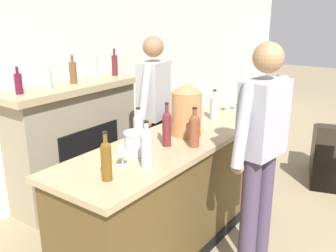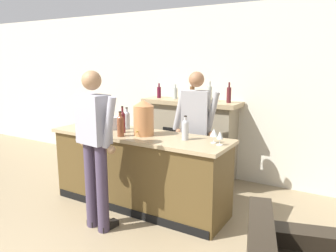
% 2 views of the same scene
% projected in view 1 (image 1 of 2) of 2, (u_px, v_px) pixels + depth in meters
% --- Properties ---
extents(wall_back_panel, '(12.00, 0.07, 2.75)m').
position_uv_depth(wall_back_panel, '(56.00, 72.00, 4.00)').
color(wall_back_panel, beige).
rests_on(wall_back_panel, ground_plane).
extents(bar_counter, '(2.44, 0.72, 0.98)m').
position_uv_depth(bar_counter, '(178.00, 190.00, 3.28)').
color(bar_counter, '#533E1E').
rests_on(bar_counter, ground_plane).
extents(fireplace_stone, '(1.61, 0.52, 1.59)m').
position_uv_depth(fireplace_stone, '(76.00, 141.00, 4.05)').
color(fireplace_stone, gray).
rests_on(fireplace_stone, ground_plane).
extents(person_customer, '(0.65, 0.34, 1.81)m').
position_uv_depth(person_customer, '(260.00, 156.00, 2.68)').
color(person_customer, '#41364C').
rests_on(person_customer, ground_plane).
extents(person_bartender, '(0.65, 0.36, 1.77)m').
position_uv_depth(person_bartender, '(154.00, 113.00, 3.89)').
color(person_bartender, '#23212F').
rests_on(person_bartender, ground_plane).
extents(copper_dispenser, '(0.26, 0.30, 0.45)m').
position_uv_depth(copper_dispenser, '(187.00, 109.00, 3.14)').
color(copper_dispenser, '#BE7A49').
rests_on(copper_dispenser, bar_counter).
extents(ice_bucket_steel, '(0.20, 0.20, 0.17)m').
position_uv_depth(ice_bucket_steel, '(137.00, 143.00, 2.75)').
color(ice_bucket_steel, silver).
rests_on(ice_bucket_steel, bar_counter).
extents(wine_bottle_riesling_slim, '(0.08, 0.08, 0.33)m').
position_uv_depth(wine_bottle_riesling_slim, '(147.00, 147.00, 2.50)').
color(wine_bottle_riesling_slim, '#ABAFB9').
rests_on(wine_bottle_riesling_slim, bar_counter).
extents(wine_bottle_chardonnay_pale, '(0.08, 0.08, 0.29)m').
position_uv_depth(wine_bottle_chardonnay_pale, '(214.00, 106.00, 3.63)').
color(wine_bottle_chardonnay_pale, '#ACACAE').
rests_on(wine_bottle_chardonnay_pale, bar_counter).
extents(wine_bottle_merlot_tall, '(0.08, 0.08, 0.30)m').
position_uv_depth(wine_bottle_merlot_tall, '(138.00, 128.00, 2.95)').
color(wine_bottle_merlot_tall, '#A4ABB1').
rests_on(wine_bottle_merlot_tall, bar_counter).
extents(wine_bottle_cabernet_heavy, '(0.07, 0.07, 0.32)m').
position_uv_depth(wine_bottle_cabernet_heavy, '(106.00, 159.00, 2.31)').
color(wine_bottle_cabernet_heavy, brown).
rests_on(wine_bottle_cabernet_heavy, bar_counter).
extents(wine_bottle_burgundy_dark, '(0.08, 0.08, 0.32)m').
position_uv_depth(wine_bottle_burgundy_dark, '(194.00, 129.00, 2.89)').
color(wine_bottle_burgundy_dark, brown).
rests_on(wine_bottle_burgundy_dark, bar_counter).
extents(wine_bottle_port_short, '(0.07, 0.07, 0.35)m').
position_uv_depth(wine_bottle_port_short, '(167.00, 127.00, 2.90)').
color(wine_bottle_port_short, maroon).
rests_on(wine_bottle_port_short, bar_counter).
extents(wine_glass_front_left, '(0.07, 0.07, 0.16)m').
position_uv_depth(wine_glass_front_left, '(236.00, 100.00, 3.97)').
color(wine_glass_front_left, silver).
rests_on(wine_glass_front_left, bar_counter).
extents(wine_glass_near_bucket, '(0.09, 0.09, 0.17)m').
position_uv_depth(wine_glass_near_bucket, '(227.00, 100.00, 3.93)').
color(wine_glass_near_bucket, silver).
rests_on(wine_glass_near_bucket, bar_counter).
extents(wine_glass_front_right, '(0.08, 0.08, 0.18)m').
position_uv_depth(wine_glass_front_right, '(122.00, 149.00, 2.52)').
color(wine_glass_front_right, silver).
rests_on(wine_glass_front_right, bar_counter).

